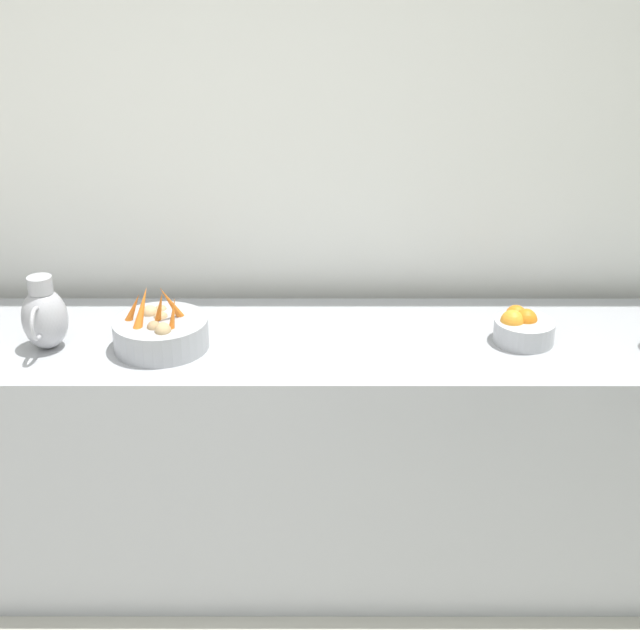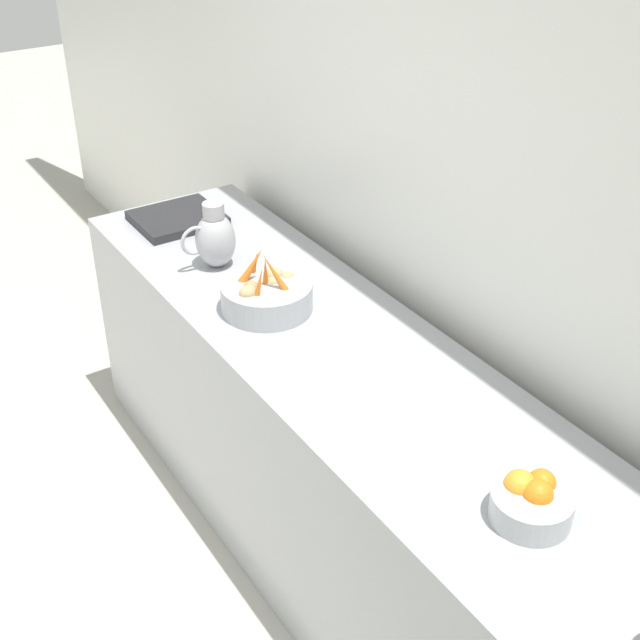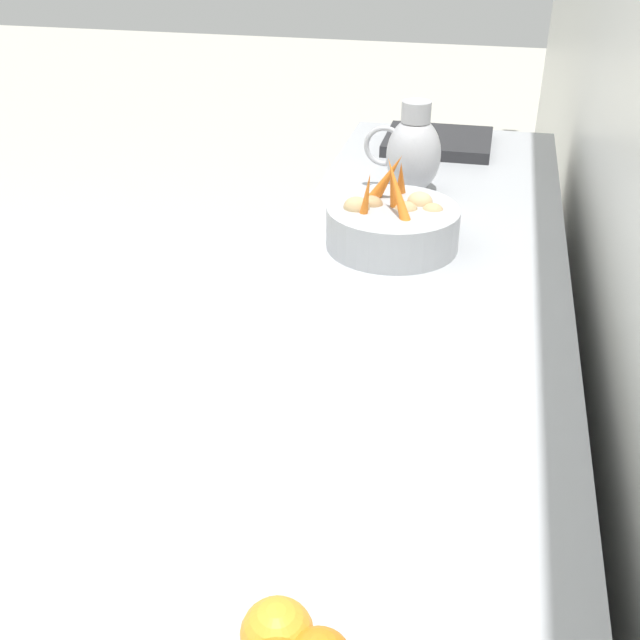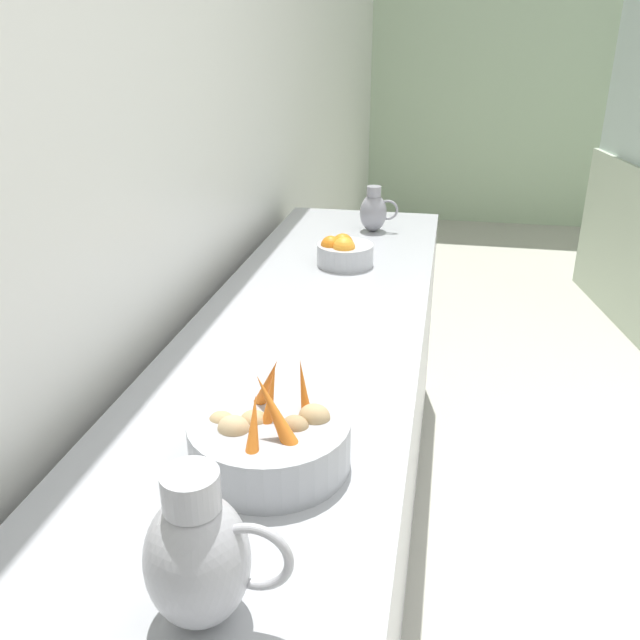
{
  "view_description": "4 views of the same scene",
  "coord_description": "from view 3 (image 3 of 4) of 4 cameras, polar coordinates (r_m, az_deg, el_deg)",
  "views": [
    {
      "loc": [
        1.19,
        0.13,
        2.23
      ],
      "look_at": [
        -1.3,
        0.12,
        1.08
      ],
      "focal_mm": 49.16,
      "sensor_mm": 36.0,
      "label": 1
    },
    {
      "loc": [
        -0.2,
        1.84,
        2.46
      ],
      "look_at": [
        -1.38,
        -0.0,
        1.1
      ],
      "focal_mm": 48.51,
      "sensor_mm": 36.0,
      "label": 2
    },
    {
      "loc": [
        -1.64,
        1.29,
        1.71
      ],
      "look_at": [
        -1.4,
        0.25,
        1.09
      ],
      "focal_mm": 43.6,
      "sensor_mm": 36.0,
      "label": 3
    },
    {
      "loc": [
        -1.12,
        -1.45,
        1.71
      ],
      "look_at": [
        -1.39,
        -0.11,
        1.11
      ],
      "focal_mm": 37.4,
      "sensor_mm": 36.0,
      "label": 4
    }
  ],
  "objects": [
    {
      "name": "prep_counter",
      "position": [
        1.75,
        4.66,
        -15.49
      ],
      "size": [
        0.68,
        3.04,
        0.92
      ],
      "primitive_type": "cube",
      "color": "#9EA0A5",
      "rests_on": "ground_plane"
    },
    {
      "name": "metal_pitcher_tall",
      "position": [
        2.19,
        6.82,
        12.14
      ],
      "size": [
        0.21,
        0.15,
        0.25
      ],
      "color": "#A3A3A8",
      "rests_on": "prep_counter"
    },
    {
      "name": "counter_sink_basin",
      "position": [
        2.62,
        8.66,
        12.82
      ],
      "size": [
        0.34,
        0.3,
        0.04
      ],
      "primitive_type": "cube",
      "color": "#232326",
      "rests_on": "prep_counter"
    },
    {
      "name": "vegetable_colander",
      "position": [
        1.86,
        5.33,
        6.98
      ],
      "size": [
        0.31,
        0.31,
        0.23
      ],
      "color": "#9EA0A5",
      "rests_on": "prep_counter"
    }
  ]
}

